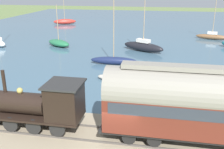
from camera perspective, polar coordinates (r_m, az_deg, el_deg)
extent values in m
plane|color=#607542|center=(15.30, 0.74, -16.01)|extent=(200.00, 200.00, 0.00)
cube|color=#426075|center=(56.65, 8.45, 9.88)|extent=(80.00, 80.00, 0.01)
cube|color=gray|center=(15.76, 1.19, -13.99)|extent=(5.16, 56.00, 0.40)
cube|color=#4C4742|center=(14.97, 0.69, -14.76)|extent=(0.07, 54.88, 0.12)
cube|color=#4C4742|center=(16.28, 1.66, -11.76)|extent=(0.07, 54.88, 0.12)
cylinder|color=black|center=(15.53, -11.84, -11.58)|extent=(0.12, 0.93, 0.93)
cylinder|color=black|center=(16.79, -9.84, -8.97)|extent=(0.12, 0.93, 0.93)
cylinder|color=black|center=(16.10, -16.74, -10.85)|extent=(0.12, 0.93, 0.93)
cylinder|color=black|center=(17.32, -14.42, -8.40)|extent=(0.12, 0.93, 0.93)
cylinder|color=black|center=(16.78, -21.24, -10.11)|extent=(0.12, 0.93, 0.93)
cylinder|color=black|center=(17.95, -18.68, -7.83)|extent=(0.12, 0.93, 0.93)
cube|color=black|center=(16.53, -15.65, -8.41)|extent=(2.06, 5.30, 0.12)
cylinder|color=black|center=(16.70, -19.15, -5.80)|extent=(1.29, 3.18, 1.29)
cylinder|color=black|center=(16.71, -22.48, -1.33)|extent=(0.21, 0.21, 1.34)
sphere|color=tan|center=(16.40, -19.44, -3.31)|extent=(0.36, 0.36, 0.36)
cube|color=black|center=(15.42, -10.20, -5.67)|extent=(1.96, 1.85, 1.99)
cube|color=#282828|center=(15.02, -10.43, -2.05)|extent=(2.16, 2.09, 0.10)
cylinder|color=black|center=(14.58, 9.19, -14.00)|extent=(0.12, 0.76, 0.76)
cylinder|color=black|center=(15.92, 9.37, -10.96)|extent=(0.12, 0.76, 0.76)
cylinder|color=black|center=(14.64, 3.69, -13.61)|extent=(0.12, 0.76, 0.76)
cylinder|color=black|center=(15.97, 4.39, -10.62)|extent=(0.12, 0.76, 0.76)
cube|color=black|center=(15.29, 18.79, -11.83)|extent=(2.04, 10.93, 0.16)
cube|color=#5B2319|center=(14.73, 19.27, -7.85)|extent=(2.27, 10.49, 2.21)
cube|color=#2D333D|center=(14.57, 19.44, -6.49)|extent=(2.30, 9.83, 0.62)
cylinder|color=gray|center=(14.29, 19.75, -3.89)|extent=(2.38, 10.49, 2.38)
cube|color=gray|center=(13.86, 20.35, 1.12)|extent=(0.79, 8.74, 0.24)
ellipsoid|color=black|center=(36.63, 6.80, 6.01)|extent=(4.11, 6.16, 1.25)
cylinder|color=#9E8460|center=(35.98, 7.04, 11.88)|extent=(0.10, 0.10, 6.30)
cube|color=silver|center=(36.45, 6.85, 7.31)|extent=(1.62, 2.05, 0.45)
ellipsoid|color=#236B42|center=(40.22, -11.51, 6.74)|extent=(3.97, 4.75, 0.98)
cylinder|color=#9E8460|center=(39.71, -11.80, 11.01)|extent=(0.10, 0.10, 5.08)
ellipsoid|color=#192347|center=(30.32, 0.37, 3.06)|extent=(1.26, 5.42, 0.89)
cylinder|color=#9E8460|center=(29.51, 0.38, 10.09)|extent=(0.10, 0.10, 6.63)
ellipsoid|color=brown|center=(47.68, 20.93, 7.67)|extent=(2.29, 5.33, 0.85)
cylinder|color=#9E8460|center=(47.18, 21.47, 12.06)|extent=(0.10, 0.10, 6.54)
cube|color=silver|center=(47.57, 21.03, 8.44)|extent=(0.99, 1.68, 0.45)
ellipsoid|color=#B72D23|center=(63.35, -10.24, 11.27)|extent=(3.17, 5.27, 1.16)
cylinder|color=#9E8460|center=(63.03, -10.41, 13.98)|extent=(0.10, 0.10, 4.85)
ellipsoid|color=#B7B2A3|center=(23.94, 10.43, -2.11)|extent=(1.89, 2.98, 0.56)
ellipsoid|color=#B7B2A3|center=(25.16, -0.23, -0.74)|extent=(1.49, 2.89, 0.55)
ellipsoid|color=silver|center=(27.90, 22.04, -0.28)|extent=(2.36, 2.16, 0.45)
ellipsoid|color=beige|center=(23.19, -12.39, -3.13)|extent=(2.73, 2.51, 0.42)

